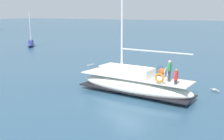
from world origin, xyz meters
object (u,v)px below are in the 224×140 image
moored_sloop_near (31,44)px  mooring_buoy (162,72)px  seagull (215,89)px  main_sailboat (134,83)px

moored_sloop_near → mooring_buoy: moored_sloop_near is taller
seagull → mooring_buoy: mooring_buoy is taller
moored_sloop_near → mooring_buoy: 31.30m
main_sailboat → moored_sloop_near: main_sailboat is taller
seagull → mooring_buoy: bearing=49.9°
main_sailboat → mooring_buoy: 8.35m
main_sailboat → moored_sloop_near: bearing=56.2°
seagull → main_sailboat: bearing=120.2°
moored_sloop_near → mooring_buoy: bearing=-111.2°
main_sailboat → seagull: size_ratio=16.77×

